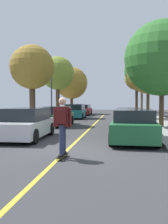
% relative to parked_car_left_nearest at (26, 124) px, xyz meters
% --- Properties ---
extents(ground, '(80.00, 80.00, 0.00)m').
position_rel_parked_car_left_nearest_xyz_m(ground, '(2.50, -2.41, -0.71)').
color(ground, '#353538').
extents(center_line, '(0.12, 39.20, 0.01)m').
position_rel_parked_car_left_nearest_xyz_m(center_line, '(2.50, 1.59, -0.71)').
color(center_line, gold).
rests_on(center_line, ground).
extents(parked_car_left_nearest, '(2.02, 4.15, 1.44)m').
position_rel_parked_car_left_nearest_xyz_m(parked_car_left_nearest, '(0.00, 0.00, 0.00)').
color(parked_car_left_nearest, '#B7B7BC').
rests_on(parked_car_left_nearest, ground).
extents(parked_car_left_near, '(1.91, 4.14, 1.37)m').
position_rel_parked_car_left_nearest_xyz_m(parked_car_left_near, '(0.00, 6.10, -0.04)').
color(parked_car_left_near, '#1E5B33').
rests_on(parked_car_left_near, ground).
extents(parked_car_left_far, '(2.05, 4.09, 1.42)m').
position_rel_parked_car_left_nearest_xyz_m(parked_car_left_far, '(0.00, 13.30, -0.01)').
color(parked_car_left_far, '#196066').
rests_on(parked_car_left_far, ground).
extents(parked_car_left_farthest, '(1.84, 4.65, 1.30)m').
position_rel_parked_car_left_nearest_xyz_m(parked_car_left_farthest, '(0.00, 18.91, -0.05)').
color(parked_car_left_farthest, maroon).
rests_on(parked_car_left_farthest, ground).
extents(parked_car_right_nearest, '(2.08, 4.50, 1.41)m').
position_rel_parked_car_left_nearest_xyz_m(parked_car_right_nearest, '(4.99, -0.05, -0.03)').
color(parked_car_right_nearest, '#1E5B33').
rests_on(parked_car_right_nearest, ground).
extents(parked_car_right_near, '(1.86, 4.51, 1.30)m').
position_rel_parked_car_left_nearest_xyz_m(parked_car_right_near, '(4.99, 5.61, -0.06)').
color(parked_car_right_near, '#1E5B33').
rests_on(parked_car_right_near, ground).
extents(street_tree_left_nearest, '(3.24, 3.24, 5.73)m').
position_rel_parked_car_left_nearest_xyz_m(street_tree_left_nearest, '(-1.98, 6.48, 3.50)').
color(street_tree_left_nearest, '#4C3823').
rests_on(street_tree_left_nearest, sidewalk_left).
extents(street_tree_left_near, '(3.46, 3.46, 6.22)m').
position_rel_parked_car_left_nearest_xyz_m(street_tree_left_near, '(-1.98, 14.19, 3.88)').
color(street_tree_left_near, '#4C3823').
rests_on(street_tree_left_near, sidewalk_left).
extents(street_tree_left_far, '(4.29, 4.29, 6.15)m').
position_rel_parked_car_left_nearest_xyz_m(street_tree_left_far, '(-1.98, 21.94, 3.42)').
color(street_tree_left_far, '#3D2D1E').
rests_on(street_tree_left_far, sidewalk_left).
extents(street_tree_right_nearest, '(4.66, 4.66, 6.60)m').
position_rel_parked_car_left_nearest_xyz_m(street_tree_right_nearest, '(6.98, 4.86, 3.69)').
color(street_tree_right_nearest, '#4C3823').
rests_on(street_tree_right_nearest, sidewalk_right).
extents(street_tree_right_near, '(3.89, 3.89, 6.14)m').
position_rel_parked_car_left_nearest_xyz_m(street_tree_right_near, '(6.98, 12.28, 3.62)').
color(street_tree_right_near, '#4C3823').
rests_on(street_tree_right_near, sidewalk_right).
extents(street_tree_right_far, '(4.13, 4.13, 7.26)m').
position_rel_parked_car_left_nearest_xyz_m(street_tree_right_far, '(6.98, 18.64, 4.61)').
color(street_tree_right_far, brown).
rests_on(street_tree_right_far, sidewalk_right).
extents(street_tree_right_farthest, '(3.63, 3.63, 6.83)m').
position_rel_parked_car_left_nearest_xyz_m(street_tree_right_farthest, '(6.98, 27.31, 4.40)').
color(street_tree_right_farthest, '#3D2D1E').
rests_on(street_tree_right_farthest, sidewalk_right).
extents(streetlamp, '(0.36, 0.24, 4.86)m').
position_rel_parked_car_left_nearest_xyz_m(streetlamp, '(-1.75, 10.91, 2.25)').
color(streetlamp, '#38383D').
rests_on(streetlamp, sidewalk_left).
extents(skateboard, '(0.23, 0.84, 0.10)m').
position_rel_parked_car_left_nearest_xyz_m(skateboard, '(2.62, -3.73, -0.62)').
color(skateboard, black).
rests_on(skateboard, ground).
extents(skateboarder, '(0.58, 0.70, 1.79)m').
position_rel_parked_car_left_nearest_xyz_m(skateboarder, '(2.62, -3.76, 0.41)').
color(skateboarder, black).
rests_on(skateboarder, skateboard).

